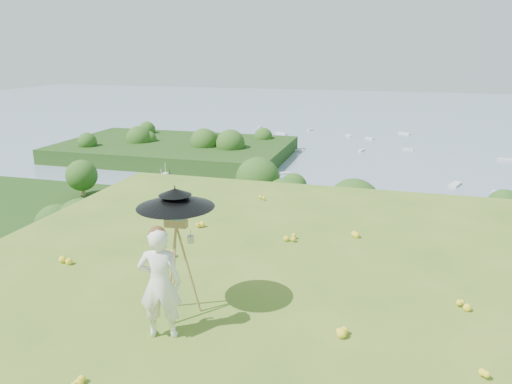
% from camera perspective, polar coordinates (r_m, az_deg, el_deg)
% --- Properties ---
extents(ground, '(14.00, 14.00, 0.00)m').
position_cam_1_polar(ground, '(8.02, 7.98, -12.77)').
color(ground, '#437621').
rests_on(ground, ground).
extents(shoreline_tier, '(170.00, 28.00, 8.00)m').
position_cam_1_polar(shoreline_tier, '(91.16, 13.77, -10.22)').
color(shoreline_tier, gray).
rests_on(shoreline_tier, bay_water).
extents(bay_water, '(700.00, 700.00, 0.00)m').
position_cam_1_polar(bay_water, '(249.86, 15.42, 6.92)').
color(bay_water, slate).
rests_on(bay_water, ground).
extents(peninsula, '(90.00, 60.00, 12.00)m').
position_cam_1_polar(peninsula, '(181.84, -9.29, 5.59)').
color(peninsula, '#17370F').
rests_on(peninsula, bay_water).
extents(slope_trees, '(110.00, 50.00, 6.00)m').
position_cam_1_polar(slope_trees, '(46.03, 13.39, -8.45)').
color(slope_trees, '#265018').
rests_on(slope_trees, forest_slope).
extents(harbor_town, '(110.00, 22.00, 5.00)m').
position_cam_1_polar(harbor_town, '(88.51, 14.06, -6.45)').
color(harbor_town, silver).
rests_on(harbor_town, shoreline_tier).
extents(moored_boats, '(140.00, 140.00, 0.70)m').
position_cam_1_polar(moored_boats, '(172.63, 10.89, 3.37)').
color(moored_boats, silver).
rests_on(moored_boats, bay_water).
extents(wildflowers, '(10.00, 10.50, 0.12)m').
position_cam_1_polar(wildflowers, '(8.21, 8.24, -11.58)').
color(wildflowers, yellow).
rests_on(wildflowers, ground).
extents(painter, '(0.66, 0.52, 1.60)m').
position_cam_1_polar(painter, '(6.96, -10.92, -10.23)').
color(painter, white).
rests_on(painter, ground).
extents(field_easel, '(0.71, 0.71, 1.73)m').
position_cam_1_polar(field_easel, '(7.44, -8.93, -7.78)').
color(field_easel, olive).
rests_on(field_easel, ground).
extents(sun_umbrella, '(1.33, 1.33, 0.58)m').
position_cam_1_polar(sun_umbrella, '(7.16, -9.18, -1.48)').
color(sun_umbrella, black).
rests_on(sun_umbrella, field_easel).
extents(painter_cap, '(0.30, 0.32, 0.10)m').
position_cam_1_polar(painter_cap, '(6.67, -11.26, -4.40)').
color(painter_cap, '#DA7779').
rests_on(painter_cap, painter).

